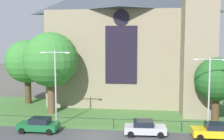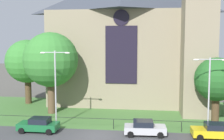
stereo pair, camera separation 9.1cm
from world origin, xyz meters
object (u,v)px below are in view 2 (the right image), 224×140
(streetlamp_near, at_px, (55,79))
(streetlamp_far, at_px, (209,85))
(church_building, at_px, (129,37))
(parked_car_silver, at_px, (145,128))
(parked_car_yellow, at_px, (214,131))
(parked_car_green, at_px, (39,125))
(tree_right_near, at_px, (216,80))
(tree_left_near, at_px, (51,60))
(tree_left_far, at_px, (27,62))

(streetlamp_near, xyz_separation_m, streetlamp_far, (16.35, -0.00, -0.35))
(church_building, bearing_deg, parked_car_silver, -80.70)
(parked_car_yellow, bearing_deg, parked_car_green, -1.06)
(church_building, height_order, tree_right_near, church_building)
(tree_left_near, relative_size, streetlamp_near, 1.26)
(streetlamp_near, relative_size, parked_car_silver, 1.99)
(church_building, distance_m, streetlamp_far, 17.84)
(parked_car_yellow, bearing_deg, church_building, -61.35)
(streetlamp_far, height_order, parked_car_yellow, streetlamp_far)
(tree_left_far, distance_m, streetlamp_near, 13.88)
(church_building, relative_size, streetlamp_far, 3.29)
(church_building, height_order, parked_car_green, church_building)
(tree_right_near, xyz_separation_m, streetlamp_far, (-1.62, -3.76, -0.08))
(tree_right_near, xyz_separation_m, streetlamp_near, (-17.97, -3.76, 0.27))
(tree_left_far, xyz_separation_m, parked_car_green, (6.90, -12.98, -5.74))
(streetlamp_near, distance_m, parked_car_yellow, 17.32)
(tree_right_near, height_order, parked_car_yellow, tree_right_near)
(tree_left_near, xyz_separation_m, streetlamp_near, (2.58, -5.89, -1.71))
(church_building, xyz_separation_m, tree_left_far, (-15.40, -3.25, -3.78))
(tree_left_far, height_order, parked_car_green, tree_left_far)
(church_building, bearing_deg, tree_right_near, -44.68)
(tree_left_near, bearing_deg, parked_car_yellow, -21.39)
(tree_left_far, distance_m, parked_car_yellow, 28.48)
(tree_left_far, height_order, parked_car_yellow, tree_left_far)
(tree_left_near, distance_m, tree_right_near, 20.76)
(streetlamp_near, relative_size, parked_car_yellow, 2.01)
(parked_car_green, bearing_deg, tree_left_near, -80.26)
(tree_left_near, height_order, parked_car_yellow, tree_left_near)
(tree_right_near, xyz_separation_m, parked_car_silver, (-8.16, -5.25, -4.39))
(streetlamp_near, height_order, parked_car_silver, streetlamp_near)
(tree_right_near, relative_size, parked_car_yellow, 1.82)
(tree_left_far, distance_m, parked_car_green, 15.78)
(parked_car_green, bearing_deg, parked_car_yellow, -179.05)
(tree_left_near, distance_m, streetlamp_far, 19.94)
(streetlamp_far, xyz_separation_m, parked_car_green, (-17.65, -1.83, -4.31))
(tree_left_near, relative_size, tree_left_far, 1.09)
(streetlamp_far, distance_m, parked_car_silver, 7.97)
(tree_left_near, bearing_deg, tree_left_far, 136.86)
(tree_right_near, xyz_separation_m, parked_car_green, (-19.27, -5.59, -4.39))
(church_building, height_order, streetlamp_far, church_building)
(tree_left_far, relative_size, streetlamp_far, 1.25)
(tree_left_far, xyz_separation_m, streetlamp_far, (24.55, -11.15, -1.44))
(streetlamp_near, bearing_deg, parked_car_green, -125.26)
(parked_car_silver, height_order, parked_car_yellow, same)
(tree_left_near, bearing_deg, parked_car_silver, -30.77)
(parked_car_silver, bearing_deg, streetlamp_far, 10.00)
(parked_car_silver, bearing_deg, tree_left_far, 142.13)
(parked_car_green, height_order, parked_car_yellow, same)
(streetlamp_near, bearing_deg, tree_left_near, 113.68)
(streetlamp_near, bearing_deg, streetlamp_far, -0.00)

